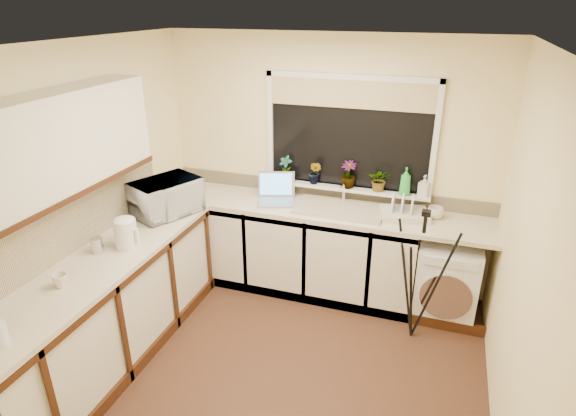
{
  "coord_description": "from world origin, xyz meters",
  "views": [
    {
      "loc": [
        1.03,
        -2.81,
        2.7
      ],
      "look_at": [
        -0.09,
        0.55,
        1.15
      ],
      "focal_mm": 29.77,
      "sensor_mm": 36.0,
      "label": 1
    }
  ],
  "objects_px": {
    "plant_a": "(286,169)",
    "dish_rack": "(404,214)",
    "laptop": "(276,194)",
    "cup_back": "(435,213)",
    "tripod": "(418,277)",
    "cup_left": "(60,281)",
    "plant_d": "(380,180)",
    "soap_bottle_green": "(405,181)",
    "washing_machine": "(447,279)",
    "plant_b": "(315,173)",
    "kettle": "(126,234)",
    "microwave": "(166,197)",
    "soap_bottle_clear": "(424,186)",
    "plant_c": "(348,174)",
    "steel_jar": "(97,245)"
  },
  "relations": [
    {
      "from": "soap_bottle_green",
      "to": "cup_back",
      "type": "xyz_separation_m",
      "value": [
        0.29,
        -0.11,
        -0.23
      ]
    },
    {
      "from": "kettle",
      "to": "cup_left",
      "type": "relative_size",
      "value": 2.26
    },
    {
      "from": "laptop",
      "to": "soap_bottle_clear",
      "type": "distance_m",
      "value": 1.39
    },
    {
      "from": "steel_jar",
      "to": "cup_left",
      "type": "relative_size",
      "value": 1.22
    },
    {
      "from": "soap_bottle_green",
      "to": "soap_bottle_clear",
      "type": "xyz_separation_m",
      "value": [
        0.17,
        0.03,
        -0.03
      ]
    },
    {
      "from": "cup_back",
      "to": "kettle",
      "type": "bearing_deg",
      "value": -149.78
    },
    {
      "from": "laptop",
      "to": "cup_back",
      "type": "bearing_deg",
      "value": -15.66
    },
    {
      "from": "dish_rack",
      "to": "cup_left",
      "type": "distance_m",
      "value": 2.83
    },
    {
      "from": "laptop",
      "to": "plant_c",
      "type": "height_order",
      "value": "plant_c"
    },
    {
      "from": "kettle",
      "to": "dish_rack",
      "type": "distance_m",
      "value": 2.39
    },
    {
      "from": "microwave",
      "to": "soap_bottle_green",
      "type": "xyz_separation_m",
      "value": [
        2.04,
        0.77,
        0.12
      ]
    },
    {
      "from": "plant_d",
      "to": "plant_a",
      "type": "bearing_deg",
      "value": -178.65
    },
    {
      "from": "washing_machine",
      "to": "plant_b",
      "type": "xyz_separation_m",
      "value": [
        -1.33,
        0.25,
        0.79
      ]
    },
    {
      "from": "tripod",
      "to": "microwave",
      "type": "distance_m",
      "value": 2.31
    },
    {
      "from": "dish_rack",
      "to": "steel_jar",
      "type": "relative_size",
      "value": 3.39
    },
    {
      "from": "plant_b",
      "to": "tripod",
      "type": "bearing_deg",
      "value": -31.6
    },
    {
      "from": "steel_jar",
      "to": "washing_machine",
      "type": "bearing_deg",
      "value": 27.26
    },
    {
      "from": "plant_b",
      "to": "microwave",
      "type": "bearing_deg",
      "value": -146.59
    },
    {
      "from": "soap_bottle_green",
      "to": "plant_c",
      "type": "bearing_deg",
      "value": 177.92
    },
    {
      "from": "microwave",
      "to": "dish_rack",
      "type": "bearing_deg",
      "value": -49.75
    },
    {
      "from": "kettle",
      "to": "cup_left",
      "type": "xyz_separation_m",
      "value": [
        -0.09,
        -0.63,
        -0.07
      ]
    },
    {
      "from": "tripod",
      "to": "plant_c",
      "type": "distance_m",
      "value": 1.17
    },
    {
      "from": "steel_jar",
      "to": "soap_bottle_green",
      "type": "height_order",
      "value": "soap_bottle_green"
    },
    {
      "from": "plant_a",
      "to": "dish_rack",
      "type": "bearing_deg",
      "value": -8.57
    },
    {
      "from": "steel_jar",
      "to": "dish_rack",
      "type": "bearing_deg",
      "value": 32.83
    },
    {
      "from": "plant_d",
      "to": "cup_left",
      "type": "height_order",
      "value": "plant_d"
    },
    {
      "from": "laptop",
      "to": "soap_bottle_green",
      "type": "relative_size",
      "value": 1.67
    },
    {
      "from": "dish_rack",
      "to": "tripod",
      "type": "xyz_separation_m",
      "value": [
        0.2,
        -0.48,
        -0.33
      ]
    },
    {
      "from": "tripod",
      "to": "cup_left",
      "type": "bearing_deg",
      "value": -164.08
    },
    {
      "from": "plant_b",
      "to": "cup_left",
      "type": "relative_size",
      "value": 2.25
    },
    {
      "from": "soap_bottle_green",
      "to": "cup_back",
      "type": "height_order",
      "value": "soap_bottle_green"
    },
    {
      "from": "laptop",
      "to": "plant_a",
      "type": "bearing_deg",
      "value": 57.83
    },
    {
      "from": "plant_d",
      "to": "dish_rack",
      "type": "bearing_deg",
      "value": -37.04
    },
    {
      "from": "plant_a",
      "to": "soap_bottle_clear",
      "type": "relative_size",
      "value": 1.3
    },
    {
      "from": "steel_jar",
      "to": "kettle",
      "type": "bearing_deg",
      "value": 41.83
    },
    {
      "from": "plant_d",
      "to": "cup_back",
      "type": "height_order",
      "value": "plant_d"
    },
    {
      "from": "soap_bottle_clear",
      "to": "cup_left",
      "type": "distance_m",
      "value": 3.08
    },
    {
      "from": "microwave",
      "to": "cup_left",
      "type": "distance_m",
      "value": 1.31
    },
    {
      "from": "dish_rack",
      "to": "cup_left",
      "type": "height_order",
      "value": "cup_left"
    },
    {
      "from": "laptop",
      "to": "plant_b",
      "type": "bearing_deg",
      "value": 9.54
    },
    {
      "from": "soap_bottle_clear",
      "to": "dish_rack",
      "type": "bearing_deg",
      "value": -123.47
    },
    {
      "from": "microwave",
      "to": "soap_bottle_green",
      "type": "height_order",
      "value": "soap_bottle_green"
    },
    {
      "from": "laptop",
      "to": "dish_rack",
      "type": "bearing_deg",
      "value": -18.41
    },
    {
      "from": "microwave",
      "to": "cup_left",
      "type": "bearing_deg",
      "value": -157.38
    },
    {
      "from": "microwave",
      "to": "plant_d",
      "type": "xyz_separation_m",
      "value": [
        1.8,
        0.79,
        0.1
      ]
    },
    {
      "from": "plant_c",
      "to": "soap_bottle_green",
      "type": "bearing_deg",
      "value": -2.08
    },
    {
      "from": "plant_b",
      "to": "cup_back",
      "type": "distance_m",
      "value": 1.18
    },
    {
      "from": "washing_machine",
      "to": "tripod",
      "type": "bearing_deg",
      "value": -119.47
    },
    {
      "from": "cup_left",
      "to": "washing_machine",
      "type": "bearing_deg",
      "value": 35.75
    },
    {
      "from": "plant_d",
      "to": "soap_bottle_clear",
      "type": "relative_size",
      "value": 1.12
    }
  ]
}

